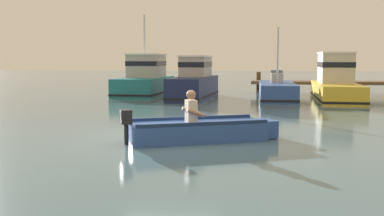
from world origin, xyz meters
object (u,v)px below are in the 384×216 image
Objects in this scene: moored_boat_teal at (145,80)px; moored_boat_navy at (194,82)px; rowboat_with_person at (200,130)px; moored_boat_yellow at (336,82)px; moored_boat_blue at (277,91)px.

moored_boat_navy is at bearing -33.78° from moored_boat_teal.
moored_boat_teal reaches higher than moored_boat_navy.
rowboat_with_person is 0.69× the size of moored_boat_navy.
moored_boat_yellow is (6.58, 0.33, 0.03)m from moored_boat_navy.
moored_boat_navy is at bearing -177.45° from moored_boat_blue.
moored_boat_teal reaches higher than rowboat_with_person.
moored_boat_navy is (-1.67, 11.22, 0.52)m from rowboat_with_person.
moored_boat_blue is at bearing -14.45° from moored_boat_teal.
rowboat_with_person is 12.56m from moored_boat_yellow.
rowboat_with_person is 0.72× the size of moored_boat_blue.
moored_boat_blue is at bearing 2.55° from moored_boat_navy.
moored_boat_navy is at bearing 98.49° from rowboat_with_person.
moored_boat_blue is 2.71m from moored_boat_yellow.
moored_boat_blue is at bearing 78.93° from rowboat_with_person.
moored_boat_teal is at bearing 146.22° from moored_boat_navy.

